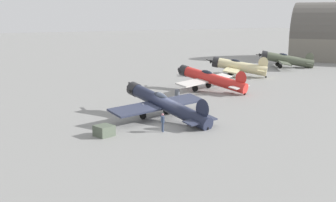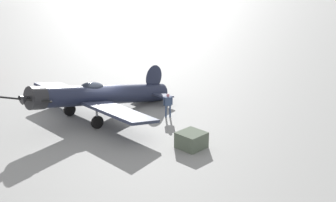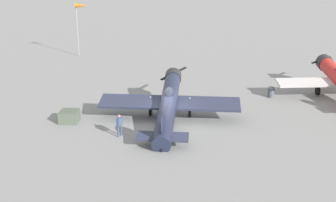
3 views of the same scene
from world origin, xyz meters
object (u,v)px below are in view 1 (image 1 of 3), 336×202
object	(u,v)px
airplane_far_line	(237,66)
fuel_drum	(177,93)
airplane_mid_apron	(210,78)
equipment_crate	(104,131)
airplane_foreground	(164,104)
airplane_outer_stand	(285,59)
ground_crew_mechanic	(163,121)

from	to	relation	value
airplane_far_line	fuel_drum	distance (m)	19.28
fuel_drum	airplane_mid_apron	bearing A→B (deg)	-164.22
fuel_drum	equipment_crate	bearing A→B (deg)	40.31
airplane_foreground	airplane_mid_apron	world-z (taller)	airplane_mid_apron
airplane_far_line	equipment_crate	distance (m)	36.72
airplane_outer_stand	ground_crew_mechanic	size ratio (longest dim) A/B	6.70
airplane_mid_apron	ground_crew_mechanic	xyz separation A→B (m)	(14.43, 14.18, -0.63)
airplane_foreground	airplane_mid_apron	xyz separation A→B (m)	(-12.23, -10.34, 0.14)
ground_crew_mechanic	fuel_drum	bearing A→B (deg)	68.97
airplane_outer_stand	fuel_drum	distance (m)	34.90
airplane_far_line	equipment_crate	size ratio (longest dim) A/B	5.35
airplane_far_line	equipment_crate	world-z (taller)	airplane_far_line
ground_crew_mechanic	fuel_drum	xyz separation A→B (m)	(-8.67, -12.55, -0.50)
airplane_mid_apron	ground_crew_mechanic	size ratio (longest dim) A/B	6.79
airplane_far_line	ground_crew_mechanic	world-z (taller)	airplane_far_line
airplane_foreground	equipment_crate	world-z (taller)	airplane_foreground
airplane_foreground	ground_crew_mechanic	bearing A→B (deg)	135.13
airplane_mid_apron	fuel_drum	size ratio (longest dim) A/B	11.68
fuel_drum	airplane_outer_stand	bearing A→B (deg)	-154.81
airplane_mid_apron	airplane_foreground	bearing A→B (deg)	106.97
equipment_crate	fuel_drum	world-z (taller)	fuel_drum
airplane_outer_stand	equipment_crate	world-z (taller)	airplane_outer_stand
airplane_foreground	fuel_drum	bearing A→B (deg)	-51.64
airplane_outer_stand	fuel_drum	xyz separation A→B (m)	(31.56, 14.85, -1.03)
airplane_far_line	airplane_outer_stand	xyz separation A→B (m)	(-15.00, -5.04, -0.16)
airplane_mid_apron	airplane_far_line	world-z (taller)	airplane_far_line
airplane_far_line	ground_crew_mechanic	bearing A→B (deg)	86.43
airplane_mid_apron	fuel_drum	distance (m)	6.10
ground_crew_mechanic	fuel_drum	size ratio (longest dim) A/B	1.72
equipment_crate	fuel_drum	xyz separation A→B (m)	(-13.41, -11.38, 0.02)
airplane_foreground	airplane_far_line	bearing A→B (deg)	-66.25
airplane_foreground	airplane_mid_apron	size ratio (longest dim) A/B	1.12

